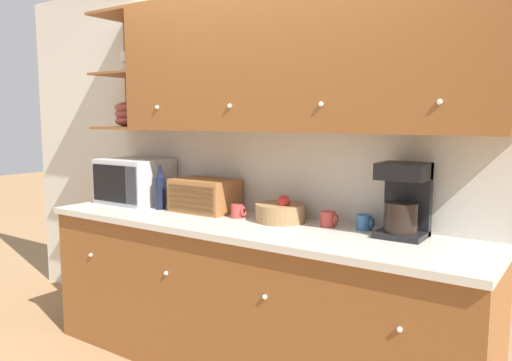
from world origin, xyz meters
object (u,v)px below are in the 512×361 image
mug_blue_second (238,211)px  fruit_basket (280,212)px  mug_patterned_third (328,219)px  mug (364,222)px  coffee_maker (404,199)px  wine_bottle (160,189)px  bread_box (205,195)px  microwave (135,181)px

mug_blue_second → fruit_basket: (0.28, 0.05, 0.01)m
fruit_basket → mug_patterned_third: fruit_basket is taller
mug_patterned_third → mug_blue_second: bearing=-171.0°
mug_patterned_third → mug: (0.20, 0.04, -0.00)m
fruit_basket → coffee_maker: bearing=3.0°
wine_bottle → fruit_basket: size_ratio=1.01×
mug_blue_second → coffee_maker: size_ratio=0.24×
bread_box → mug: size_ratio=4.29×
mug_blue_second → fruit_basket: 0.29m
mug_blue_second → mug_patterned_third: mug_patterned_third is taller
mug_blue_second → mug_patterned_third: size_ratio=0.94×
fruit_basket → coffee_maker: (0.74, 0.04, 0.14)m
wine_bottle → fruit_basket: (0.91, 0.11, -0.08)m
microwave → mug_patterned_third: bearing=2.7°
mug_blue_second → mug_patterned_third: (0.59, 0.09, 0.00)m
wine_bottle → microwave: bearing=167.4°
coffee_maker → mug_blue_second: bearing=-174.8°
microwave → bread_box: size_ratio=1.16×
wine_bottle → coffee_maker: 1.66m
fruit_basket → mug: fruit_basket is taller
mug_patterned_third → coffee_maker: (0.44, 0.00, 0.15)m
microwave → wine_bottle: microwave is taller
microwave → fruit_basket: 1.25m
wine_bottle → coffee_maker: size_ratio=0.78×
wine_bottle → bread_box: (0.31, 0.11, -0.03)m
bread_box → fruit_basket: bread_box is taller
bread_box → mug_blue_second: 0.33m
wine_bottle → fruit_basket: 0.92m
microwave → coffee_maker: size_ratio=1.23×
mug_patterned_third → mug: size_ratio=1.03×
bread_box → coffee_maker: 1.34m
fruit_basket → mug_patterned_third: bearing=7.2°
mug_blue_second → mug_patterned_third: bearing=9.0°
fruit_basket → mug_patterned_third: (0.30, 0.04, -0.01)m
mug_patterned_third → coffee_maker: 0.46m
wine_bottle → mug_patterned_third: 1.23m
mug_blue_second → coffee_maker: (1.02, 0.09, 0.16)m
wine_bottle → bread_box: wine_bottle is taller
fruit_basket → microwave: bearing=-178.4°
mug_blue_second → fruit_basket: fruit_basket is taller
bread_box → mug_blue_second: bearing=-9.0°
microwave → mug_blue_second: size_ratio=5.13×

